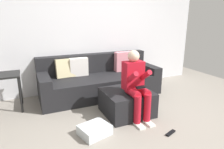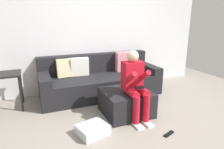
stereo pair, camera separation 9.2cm
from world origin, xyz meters
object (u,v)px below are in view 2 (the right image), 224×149
Objects in this scene: side_table at (5,80)px; remote_near_ottoman at (169,134)px; ottoman at (126,102)px; person_seated at (135,83)px; couch_sectional at (100,80)px; storage_bin at (93,130)px.

remote_near_ottoman is at bearing -39.91° from side_table.
ottoman reaches higher than remote_near_ottoman.
ottoman is 1.17× the size of side_table.
person_seated reaches higher than side_table.
couch_sectional is at bearing 97.39° from person_seated.
person_seated is at bearing -31.05° from side_table.
couch_sectional reaches higher than side_table.
ottoman is at bearing 106.33° from person_seated.
side_table is (-1.86, 0.96, 0.34)m from ottoman.
person_seated is at bearing 88.80° from remote_near_ottoman.
person_seated reaches higher than storage_bin.
ottoman is 3.99× the size of remote_near_ottoman.
person_seated is at bearing -82.61° from couch_sectional.
ottoman is 1.93× the size of storage_bin.
side_table is at bearing -177.05° from couch_sectional.
remote_near_ottoman is (0.38, -1.87, -0.30)m from couch_sectional.
side_table is (-1.75, -0.09, 0.23)m from couch_sectional.
remote_near_ottoman is (0.98, -0.42, -0.06)m from storage_bin.
storage_bin is at bearing -164.65° from person_seated.
person_seated is at bearing 15.35° from storage_bin.
person_seated is 1.67× the size of side_table.
person_seated is at bearing -73.67° from ottoman.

